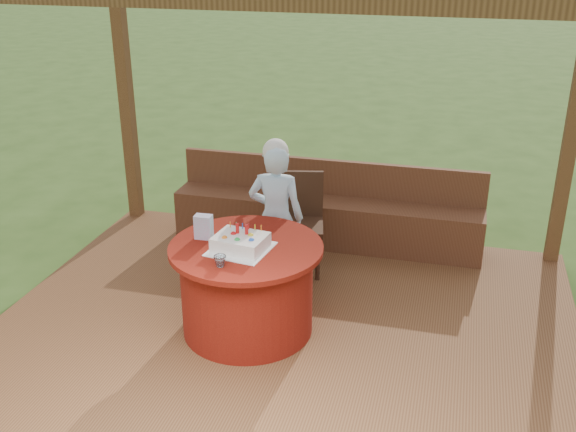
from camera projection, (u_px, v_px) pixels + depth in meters
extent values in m
plane|color=#2E4C19|center=(280.00, 347.00, 5.22)|extent=(60.00, 60.00, 0.00)
cube|color=brown|center=(280.00, 340.00, 5.19)|extent=(4.50, 4.00, 0.12)
cube|color=brown|center=(126.00, 96.00, 6.83)|extent=(0.12, 0.12, 2.60)
cube|color=brown|center=(573.00, 125.00, 5.83)|extent=(0.12, 0.12, 2.60)
cube|color=brown|center=(326.00, 221.00, 6.59)|extent=(3.00, 0.42, 0.45)
cube|color=brown|center=(330.00, 177.00, 6.60)|extent=(3.00, 0.06, 0.35)
cylinder|color=maroon|center=(247.00, 290.00, 5.10)|extent=(0.99, 0.99, 0.67)
cylinder|color=maroon|center=(246.00, 248.00, 4.96)|extent=(1.15, 1.15, 0.04)
cube|color=#371E11|center=(298.00, 226.00, 5.97)|extent=(0.52, 0.52, 0.05)
cylinder|color=#371E11|center=(278.00, 257.00, 5.90)|extent=(0.04, 0.04, 0.43)
cylinder|color=#371E11|center=(318.00, 257.00, 5.89)|extent=(0.04, 0.04, 0.43)
cylinder|color=#371E11|center=(280.00, 240.00, 6.22)|extent=(0.04, 0.04, 0.43)
cylinder|color=#371E11|center=(317.00, 241.00, 6.21)|extent=(0.04, 0.04, 0.43)
cube|color=#371E11|center=(299.00, 195.00, 6.06)|extent=(0.43, 0.13, 0.45)
imported|color=#9FD0EC|center=(276.00, 217.00, 5.63)|extent=(0.49, 0.34, 1.28)
sphere|color=white|center=(276.00, 151.00, 5.41)|extent=(0.21, 0.21, 0.21)
cube|color=white|center=(241.00, 249.00, 4.90)|extent=(0.47, 0.47, 0.01)
cube|color=white|center=(241.00, 242.00, 4.88)|extent=(0.40, 0.34, 0.10)
cylinder|color=red|center=(237.00, 228.00, 4.88)|extent=(0.03, 0.03, 0.08)
cylinder|color=red|center=(247.00, 229.00, 4.87)|extent=(0.03, 0.03, 0.08)
sphere|color=orange|center=(224.00, 236.00, 4.82)|extent=(0.04, 0.04, 0.04)
sphere|color=green|center=(237.00, 238.00, 4.79)|extent=(0.04, 0.04, 0.04)
sphere|color=blue|center=(251.00, 239.00, 4.78)|extent=(0.04, 0.04, 0.04)
sphere|color=red|center=(233.00, 232.00, 4.88)|extent=(0.04, 0.04, 0.04)
sphere|color=yellow|center=(251.00, 234.00, 4.86)|extent=(0.04, 0.04, 0.04)
cube|color=#E493C6|center=(204.00, 227.00, 5.04)|extent=(0.13, 0.09, 0.18)
imported|color=white|center=(220.00, 261.00, 4.64)|extent=(0.11, 0.11, 0.08)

